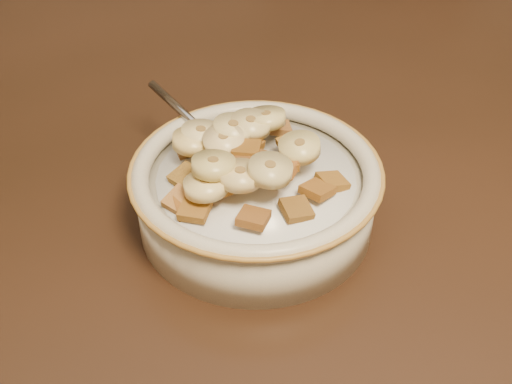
{
  "coord_description": "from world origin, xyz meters",
  "views": [
    {
      "loc": [
        -0.18,
        -0.55,
        1.1
      ],
      "look_at": [
        -0.15,
        -0.17,
        0.78
      ],
      "focal_mm": 45.0,
      "sensor_mm": 36.0,
      "label": 1
    }
  ],
  "objects": [
    {
      "name": "table",
      "position": [
        0.0,
        0.0,
        0.73
      ],
      "size": [
        1.43,
        0.95,
        0.04
      ],
      "primitive_type": "cube",
      "rotation": [
        0.0,
        0.0,
        -0.03
      ],
      "color": "black",
      "rests_on": "floor"
    },
    {
      "name": "chair",
      "position": [
        0.17,
        0.54,
        0.5
      ],
      "size": [
        0.46,
        0.46,
        1.0
      ],
      "primitive_type": "cube",
      "rotation": [
        0.0,
        0.0,
        -0.04
      ],
      "color": "black",
      "rests_on": "floor"
    },
    {
      "name": "cereal_bowl",
      "position": [
        -0.15,
        -0.17,
        0.77
      ],
      "size": [
        0.18,
        0.18,
        0.04
      ],
      "primitive_type": "cylinder",
      "color": "beige",
      "rests_on": "table"
    },
    {
      "name": "milk",
      "position": [
        -0.15,
        -0.17,
        0.79
      ],
      "size": [
        0.15,
        0.15,
        0.0
      ],
      "primitive_type": "cylinder",
      "color": "white",
      "rests_on": "cereal_bowl"
    },
    {
      "name": "spoon",
      "position": [
        -0.17,
        -0.15,
        0.8
      ],
      "size": [
        0.05,
        0.05,
        0.01
      ],
      "primitive_type": "ellipsoid",
      "rotation": [
        0.0,
        0.0,
        3.79
      ],
      "color": "gray",
      "rests_on": "cereal_bowl"
    },
    {
      "name": "cereal_square_0",
      "position": [
        -0.12,
        -0.21,
        0.8
      ],
      "size": [
        0.03,
        0.03,
        0.01
      ],
      "primitive_type": "cube",
      "rotation": [
        0.14,
        -0.15,
        1.84
      ],
      "color": "brown",
      "rests_on": "milk"
    },
    {
      "name": "cereal_square_1",
      "position": [
        -0.13,
        -0.11,
        0.8
      ],
      "size": [
        0.02,
        0.02,
        0.01
      ],
      "primitive_type": "cube",
      "rotation": [
        0.23,
        0.07,
        1.62
      ],
      "color": "brown",
      "rests_on": "milk"
    },
    {
      "name": "cereal_square_2",
      "position": [
        -0.18,
        -0.14,
        0.81
      ],
      "size": [
        0.03,
        0.03,
        0.01
      ],
      "primitive_type": "cube",
      "rotation": [
        0.14,
        0.14,
        0.63
      ],
      "color": "brown",
      "rests_on": "milk"
    },
    {
      "name": "cereal_square_3",
      "position": [
        -0.16,
        -0.22,
        0.8
      ],
      "size": [
        0.03,
        0.03,
        0.01
      ],
      "primitive_type": "cube",
      "rotation": [
        0.01,
        0.15,
        1.17
      ],
      "color": "brown",
      "rests_on": "milk"
    },
    {
      "name": "cereal_square_4",
      "position": [
        -0.16,
        -0.15,
        0.81
      ],
      "size": [
        0.02,
        0.02,
        0.01
      ],
      "primitive_type": "cube",
      "rotation": [
        -0.17,
        -0.02,
        3.02
      ],
      "color": "brown",
      "rests_on": "milk"
    },
    {
      "name": "cereal_square_5",
      "position": [
        -0.09,
        -0.18,
        0.8
      ],
      "size": [
        0.03,
        0.03,
        0.01
      ],
      "primitive_type": "cube",
      "rotation": [
        0.24,
        0.04,
        1.91
      ],
      "color": "brown",
      "rests_on": "milk"
    },
    {
      "name": "cereal_square_6",
      "position": [
        -0.15,
        -0.18,
        0.82
      ],
      "size": [
        0.03,
        0.03,
        0.01
      ],
      "primitive_type": "cube",
      "rotation": [
        -0.08,
        0.04,
        0.93
      ],
      "color": "brown",
      "rests_on": "milk"
    },
    {
      "name": "cereal_square_7",
      "position": [
        -0.2,
        -0.2,
        0.8
      ],
      "size": [
        0.03,
        0.03,
        0.01
      ],
      "primitive_type": "cube",
      "rotation": [
        -0.22,
        -0.12,
        2.45
      ],
      "color": "olive",
      "rests_on": "milk"
    },
    {
      "name": "cereal_square_8",
      "position": [
        -0.17,
        -0.19,
        0.81
      ],
      "size": [
        0.03,
        0.03,
        0.01
      ],
      "primitive_type": "cube",
      "rotation": [
        -0.18,
        0.07,
        2.85
      ],
      "color": "brown",
      "rests_on": "milk"
    },
    {
      "name": "cereal_square_9",
      "position": [
        -0.18,
        -0.12,
        0.8
      ],
      "size": [
        0.02,
        0.02,
        0.01
      ],
      "primitive_type": "cube",
      "rotation": [
        -0.2,
        0.15,
        2.96
      ],
      "color": "brown",
      "rests_on": "milk"
    },
    {
      "name": "cereal_square_10",
      "position": [
        -0.15,
        -0.11,
        0.8
      ],
      "size": [
        0.03,
        0.03,
        0.01
      ],
      "primitive_type": "cube",
      "rotation": [
        -0.11,
        -0.01,
        2.04
      ],
      "color": "brown",
      "rests_on": "milk"
    },
    {
      "name": "cereal_square_11",
      "position": [
        -0.12,
        -0.15,
        0.81
      ],
      "size": [
        0.03,
        0.03,
        0.01
      ],
      "primitive_type": "cube",
      "rotation": [
        -0.12,
        -0.11,
        1.91
      ],
      "color": "olive",
      "rests_on": "milk"
    },
    {
      "name": "cereal_square_12",
      "position": [
        -0.18,
        -0.19,
        0.81
      ],
      "size": [
        0.03,
        0.03,
        0.01
      ],
      "primitive_type": "cube",
      "rotation": [
        0.21,
        -0.07,
        2.3
      ],
      "color": "brown",
      "rests_on": "milk"
    },
    {
      "name": "cereal_square_13",
      "position": [
        -0.17,
        -0.15,
        0.81
      ],
      "size": [
        0.02,
        0.02,
        0.01
      ],
      "primitive_type": "cube",
      "rotation": [
        -0.24,
        -0.16,
        2.96
      ],
      "color": "brown",
      "rests_on": "milk"
    },
    {
      "name": "cereal_square_14",
      "position": [
        -0.11,
        -0.15,
        0.8
      ],
      "size": [
        0.02,
        0.02,
        0.01
      ],
      "primitive_type": "cube",
      "rotation": [
        0.23,
        0.03,
        2.92
      ],
      "color": "brown",
      "rests_on": "milk"
    },
    {
      "name": "cereal_square_15",
      "position": [
        -0.11,
        -0.2,
        0.8
      ],
      "size": [
        0.03,
        0.03,
        0.01
      ],
      "primitive_type": "cube",
      "rotation": [
        0.19,
        0.06,
        2.32
      ],
      "color": "#975C1F",
      "rests_on": "milk"
    },
    {
      "name": "cereal_square_16",
      "position": [
        -0.2,
        -0.13,
        0.8
      ],
      "size": [
        0.02,
        0.02,
        0.01
      ],
      "primitive_type": "cube",
      "rotation": [
        -0.08,
        -0.07,
        1.84
      ],
      "color": "brown",
      "rests_on": "milk"
    },
    {
      "name": "cereal_square_17",
      "position": [
        -0.13,
        -0.18,
        0.81
      ],
      "size": [
        0.03,
        0.03,
        0.01
      ],
      "primitive_type": "cube",
      "rotation": [
        0.0,
        -0.06,
        0.3
      ],
      "color": "#92581C",
      "rests_on": "milk"
    },
    {
      "name": "cereal_square_18",
      "position": [
        -0.2,
        -0.17,
        0.8
      ],
      "size": [
        0.03,
        0.03,
        0.01
      ],
      "primitive_type": "cube",
      "rotation": [
        -0.23,
        0.15,
        2.22
      ],
      "color": "olive",
      "rests_on": "milk"
    },
    {
      "name": "cereal_square_19",
      "position": [
        -0.13,
        -0.18,
        0.81
      ],
      "size": [
        0.03,
        0.03,
        0.01
      ],
      "primitive_type": "cube",
      "rotation": [
        -0.24,
        -0.13,
        1.05
      ],
      "color": "brown",
      "rests_on": "milk"
    },
    {
      "name": "cereal_square_20",
      "position": [
        -0.18,
        -0.2,
        0.81
      ],
      "size": [
        0.03,
        0.03,
        0.01
      ],
      "primitive_type": "cube",
      "rotation": [
        -0.24,
        0.06,
        0.51
      ],
      "color": "#9B551C",
      "rests_on": "milk"
    },
    {
      "name": "cereal_square_21",
      "position": [
        -0.16,
        -0.17,
        0.82
      ],
      "size": [
        0.02,
        0.02,
        0.01
      ],
      "primitive_type": "cube",
      "rotation": [
        0.0,
        0.07,
        1.36
      ],
      "color": "brown",
      "rests_on": "milk"
    },
    {
      "name": "cereal_square_22",
      "position": [
        -0.2,
        -0.2,
        0.8
      ],
      "size": [
        0.02,
        0.02,
        0.01
      ],
      "primitive_type": "cube",
      "rotation": [
        0.16,
        0.06,
        0.24
      ],
      "color": "brown",
      "rests_on": "milk"
    },
    {
      "name": "cereal_square_23",
      "position": [
        -0.19,
        -0.21,
        0.8
      ],
      "size": [
        0.03,
        0.03,
        0.01
      ],
      "primitive_type": "cube",
      "rotation": [
        -0.04,
        -0.08,
        1.23
      ],
      "color": "brown",
      "rests_on": "milk"
    },
    {
      "name": "cereal_square_24",
      "position": [
        -0.15,
        -0.16,
        0.81
      ],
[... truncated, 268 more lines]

